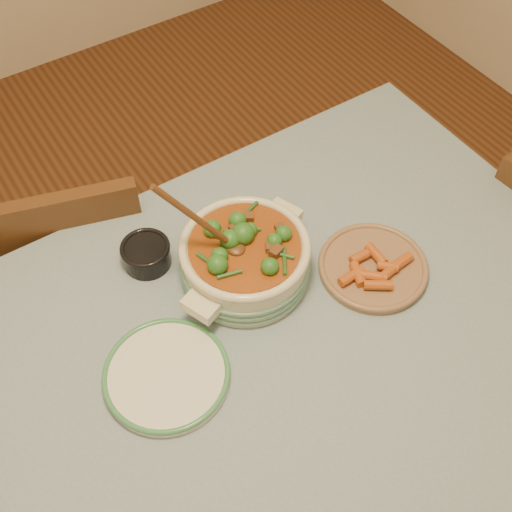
{
  "coord_description": "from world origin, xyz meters",
  "views": [
    {
      "loc": [
        -0.3,
        -0.51,
        1.92
      ],
      "look_at": [
        0.14,
        0.16,
        0.85
      ],
      "focal_mm": 45.0,
      "sensor_mm": 36.0,
      "label": 1
    }
  ],
  "objects_px": {
    "stew_casserole": "(245,257)",
    "condiment_bowl": "(146,253)",
    "dining_table": "(243,389)",
    "chair_far": "(79,261)",
    "fried_plate": "(373,266)",
    "white_plate": "(167,375)"
  },
  "relations": [
    {
      "from": "dining_table",
      "to": "chair_far",
      "type": "distance_m",
      "value": 0.69
    },
    {
      "from": "dining_table",
      "to": "stew_casserole",
      "type": "height_order",
      "value": "stew_casserole"
    },
    {
      "from": "stew_casserole",
      "to": "fried_plate",
      "type": "distance_m",
      "value": 0.29
    },
    {
      "from": "fried_plate",
      "to": "chair_far",
      "type": "relative_size",
      "value": 0.34
    },
    {
      "from": "condiment_bowl",
      "to": "dining_table",
      "type": "bearing_deg",
      "value": -84.21
    },
    {
      "from": "stew_casserole",
      "to": "dining_table",
      "type": "bearing_deg",
      "value": -123.89
    },
    {
      "from": "stew_casserole",
      "to": "condiment_bowl",
      "type": "bearing_deg",
      "value": 136.96
    },
    {
      "from": "fried_plate",
      "to": "chair_far",
      "type": "xyz_separation_m",
      "value": [
        -0.51,
        0.61,
        -0.29
      ]
    },
    {
      "from": "dining_table",
      "to": "fried_plate",
      "type": "relative_size",
      "value": 5.91
    },
    {
      "from": "dining_table",
      "to": "white_plate",
      "type": "xyz_separation_m",
      "value": [
        -0.13,
        0.07,
        0.1
      ]
    },
    {
      "from": "dining_table",
      "to": "stew_casserole",
      "type": "distance_m",
      "value": 0.28
    },
    {
      "from": "white_plate",
      "to": "chair_far",
      "type": "distance_m",
      "value": 0.65
    },
    {
      "from": "dining_table",
      "to": "chair_far",
      "type": "relative_size",
      "value": 1.99
    },
    {
      "from": "condiment_bowl",
      "to": "fried_plate",
      "type": "bearing_deg",
      "value": -35.66
    },
    {
      "from": "fried_plate",
      "to": "white_plate",
      "type": "bearing_deg",
      "value": 177.98
    },
    {
      "from": "condiment_bowl",
      "to": "stew_casserole",
      "type": "bearing_deg",
      "value": -43.04
    },
    {
      "from": "dining_table",
      "to": "white_plate",
      "type": "height_order",
      "value": "white_plate"
    },
    {
      "from": "stew_casserole",
      "to": "fried_plate",
      "type": "xyz_separation_m",
      "value": [
        0.25,
        -0.14,
        -0.05
      ]
    },
    {
      "from": "fried_plate",
      "to": "stew_casserole",
      "type": "bearing_deg",
      "value": 150.12
    },
    {
      "from": "fried_plate",
      "to": "dining_table",
      "type": "bearing_deg",
      "value": -172.54
    },
    {
      "from": "dining_table",
      "to": "white_plate",
      "type": "distance_m",
      "value": 0.18
    },
    {
      "from": "dining_table",
      "to": "fried_plate",
      "type": "height_order",
      "value": "fried_plate"
    }
  ]
}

